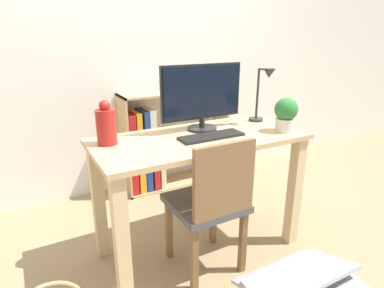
# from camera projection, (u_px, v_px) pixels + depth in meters

# --- Properties ---
(ground_plane) EXTENTS (10.00, 10.00, 0.00)m
(ground_plane) POSITION_uv_depth(u_px,v_px,m) (199.00, 247.00, 2.15)
(ground_plane) COLOR #997F5B
(wall_back) EXTENTS (8.00, 0.05, 2.60)m
(wall_back) POSITION_uv_depth(u_px,v_px,m) (132.00, 41.00, 2.70)
(wall_back) COLOR silver
(wall_back) RESTS_ON ground_plane
(desk) EXTENTS (1.27, 0.59, 0.78)m
(desk) POSITION_uv_depth(u_px,v_px,m) (200.00, 163.00, 1.96)
(desk) COLOR tan
(desk) RESTS_ON ground_plane
(monitor) EXTENTS (0.55, 0.19, 0.41)m
(monitor) POSITION_uv_depth(u_px,v_px,m) (202.00, 94.00, 1.97)
(monitor) COLOR #232326
(monitor) RESTS_ON desk
(keyboard) EXTENTS (0.39, 0.13, 0.02)m
(keyboard) POSITION_uv_depth(u_px,v_px,m) (211.00, 136.00, 1.88)
(keyboard) COLOR black
(keyboard) RESTS_ON desk
(vase) EXTENTS (0.11, 0.11, 0.25)m
(vase) POSITION_uv_depth(u_px,v_px,m) (106.00, 125.00, 1.73)
(vase) COLOR #B2231E
(vase) RESTS_ON desk
(desk_lamp) EXTENTS (0.10, 0.19, 0.37)m
(desk_lamp) POSITION_uv_depth(u_px,v_px,m) (263.00, 90.00, 2.14)
(desk_lamp) COLOR #2D2D33
(desk_lamp) RESTS_ON desk
(potted_plant) EXTENTS (0.14, 0.14, 0.21)m
(potted_plant) POSITION_uv_depth(u_px,v_px,m) (286.00, 114.00, 1.97)
(potted_plant) COLOR silver
(potted_plant) RESTS_ON desk
(chair) EXTENTS (0.40, 0.40, 0.84)m
(chair) POSITION_uv_depth(u_px,v_px,m) (211.00, 202.00, 1.80)
(chair) COLOR #4C4C51
(chair) RESTS_ON ground_plane
(bookshelf) EXTENTS (1.00, 0.28, 0.88)m
(bookshelf) POSITION_uv_depth(u_px,v_px,m) (157.00, 147.00, 2.90)
(bookshelf) COLOR tan
(bookshelf) RESTS_ON ground_plane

